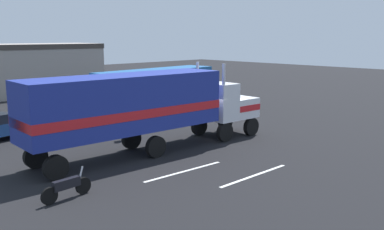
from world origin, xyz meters
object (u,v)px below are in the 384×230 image
semi_truck (144,105)px  person_bystander (126,125)px  motorcycle (67,187)px  parked_bus (156,86)px

semi_truck → person_bystander: size_ratio=8.76×
motorcycle → semi_truck: bearing=26.8°
semi_truck → parked_bus: semi_truck is taller
semi_truck → parked_bus: bearing=47.5°
semi_truck → motorcycle: 7.16m
parked_bus → motorcycle: size_ratio=5.29×
parked_bus → motorcycle: 18.96m
person_bystander → parked_bus: 9.57m
semi_truck → person_bystander: (0.98, 3.05, -1.63)m
parked_bus → semi_truck: bearing=-132.5°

